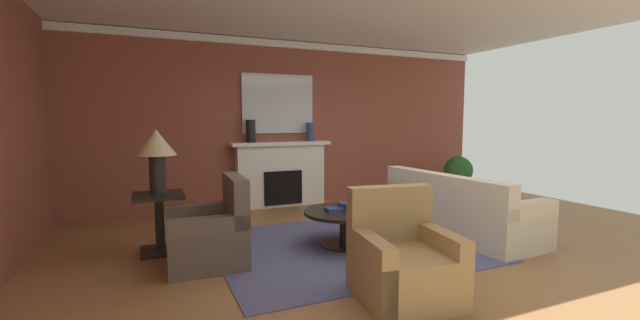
% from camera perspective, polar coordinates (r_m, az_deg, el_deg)
% --- Properties ---
extents(ground_plane, '(9.80, 9.80, 0.00)m').
position_cam_1_polar(ground_plane, '(5.00, 7.98, -12.46)').
color(ground_plane, olive).
extents(wall_fireplace, '(8.14, 0.12, 2.98)m').
position_cam_1_polar(wall_fireplace, '(7.48, -4.10, 5.22)').
color(wall_fireplace, brown).
rests_on(wall_fireplace, ground_plane).
extents(crown_moulding, '(8.14, 0.08, 0.12)m').
position_cam_1_polar(crown_moulding, '(7.52, -3.97, 16.00)').
color(crown_moulding, white).
extents(area_rug, '(3.08, 2.58, 0.01)m').
position_cam_1_polar(area_rug, '(5.08, 3.47, -12.06)').
color(area_rug, '#4C517A').
rests_on(area_rug, ground_plane).
extents(fireplace, '(1.80, 0.35, 1.16)m').
position_cam_1_polar(fireplace, '(7.26, -5.57, -2.22)').
color(fireplace, white).
rests_on(fireplace, ground_plane).
extents(mantel_mirror, '(1.32, 0.04, 1.05)m').
position_cam_1_polar(mantel_mirror, '(7.31, -5.97, 7.95)').
color(mantel_mirror, silver).
extents(sofa, '(1.04, 2.16, 0.85)m').
position_cam_1_polar(sofa, '(5.79, 19.13, -7.15)').
color(sofa, beige).
rests_on(sofa, ground_plane).
extents(armchair_near_window, '(0.83, 0.83, 0.95)m').
position_cam_1_polar(armchair_near_window, '(4.55, -15.30, -10.44)').
color(armchair_near_window, brown).
rests_on(armchair_near_window, ground_plane).
extents(armchair_facing_fireplace, '(0.91, 0.91, 0.95)m').
position_cam_1_polar(armchair_facing_fireplace, '(3.69, 11.68, -14.23)').
color(armchair_facing_fireplace, '#9E7A4C').
rests_on(armchair_facing_fireplace, ground_plane).
extents(coffee_table, '(1.00, 1.00, 0.45)m').
position_cam_1_polar(coffee_table, '(4.99, 3.49, -8.45)').
color(coffee_table, black).
rests_on(coffee_table, ground_plane).
extents(side_table, '(0.56, 0.56, 0.70)m').
position_cam_1_polar(side_table, '(5.10, -21.86, -7.79)').
color(side_table, black).
rests_on(side_table, ground_plane).
extents(table_lamp, '(0.44, 0.44, 0.75)m').
position_cam_1_polar(table_lamp, '(4.98, -22.22, 1.48)').
color(table_lamp, black).
rests_on(table_lamp, side_table).
extents(vase_mantel_right, '(0.14, 0.14, 0.34)m').
position_cam_1_polar(vase_mantel_right, '(7.34, -1.42, 4.01)').
color(vase_mantel_right, navy).
rests_on(vase_mantel_right, fireplace).
extents(vase_mantel_left, '(0.16, 0.16, 0.39)m').
position_cam_1_polar(vase_mantel_left, '(6.99, -9.81, 4.06)').
color(vase_mantel_left, black).
rests_on(vase_mantel_left, fireplace).
extents(book_red_cover, '(0.26, 0.16, 0.04)m').
position_cam_1_polar(book_red_cover, '(4.94, 2.31, -6.98)').
color(book_red_cover, navy).
rests_on(book_red_cover, coffee_table).
extents(book_art_folio, '(0.26, 0.24, 0.05)m').
position_cam_1_polar(book_art_folio, '(4.99, 3.99, -6.32)').
color(book_art_folio, navy).
rests_on(book_art_folio, coffee_table).
extents(potted_plant, '(0.56, 0.56, 0.83)m').
position_cam_1_polar(potted_plant, '(8.45, 19.04, -1.79)').
color(potted_plant, '#A8754C').
rests_on(potted_plant, ground_plane).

